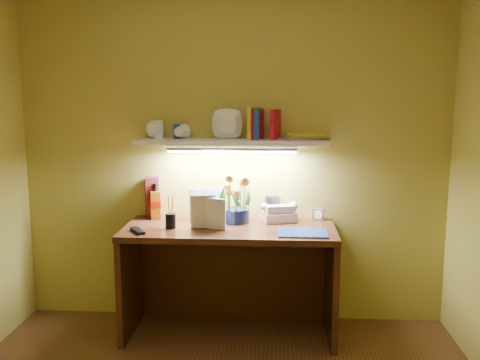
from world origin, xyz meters
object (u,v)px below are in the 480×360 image
telephone (279,212)px  whisky_bottle (155,201)px  desk (230,281)px  flower_bouquet (236,199)px  desk_clock (318,214)px

telephone → whisky_bottle: 0.87m
desk → flower_bouquet: (0.03, 0.14, 0.54)m
desk → telephone: size_ratio=6.34×
desk → desk_clock: (0.60, 0.25, 0.42)m
desk → desk_clock: bearing=22.5°
telephone → desk_clock: 0.28m
desk → desk_clock: 0.77m
desk → flower_bouquet: bearing=77.0°
desk_clock → whisky_bottle: 1.14m
desk → whisky_bottle: (-0.54, 0.20, 0.50)m
flower_bouquet → telephone: flower_bouquet is taller
whisky_bottle → telephone: bearing=-1.1°
flower_bouquet → desk_clock: bearing=10.8°
flower_bouquet → whisky_bottle: size_ratio=1.29×
desk → flower_bouquet: size_ratio=4.31×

